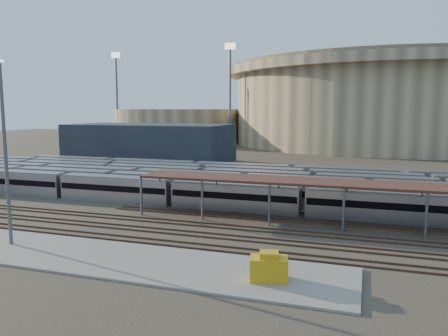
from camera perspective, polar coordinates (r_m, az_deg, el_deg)
ground at (r=54.46m, az=-3.91°, el=-7.07°), size 420.00×420.00×0.00m
apron at (r=44.16m, az=-17.62°, el=-10.82°), size 50.00×9.00×0.20m
subway_trains at (r=71.85m, az=-0.04°, el=-1.99°), size 127.54×23.90×3.60m
inspection_shed at (r=53.53m, az=20.19°, el=-2.33°), size 60.30×6.00×5.30m
empty_tracks at (r=50.01m, az=-6.09°, el=-8.33°), size 170.00×9.62×0.18m
stadium at (r=188.85m, az=19.97°, el=7.98°), size 124.00×124.00×32.50m
secondary_arena at (r=195.94m, az=-5.88°, el=5.60°), size 56.00×56.00×14.00m
service_building at (r=117.74m, az=-9.65°, el=3.23°), size 42.00×20.00×10.00m
floodlight_0 at (r=166.57m, az=0.79°, el=9.98°), size 4.00×1.00×38.40m
floodlight_1 at (r=198.85m, az=-13.82°, el=9.38°), size 4.00×1.00×38.40m
floodlight_3 at (r=211.01m, az=10.21°, el=9.37°), size 4.00×1.00×38.40m
yard_light_pole at (r=48.52m, az=-26.66°, el=1.69°), size 0.80×0.36×18.37m
yellow_equipment at (r=36.13m, az=5.87°, el=-12.94°), size 3.34×2.50×1.87m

